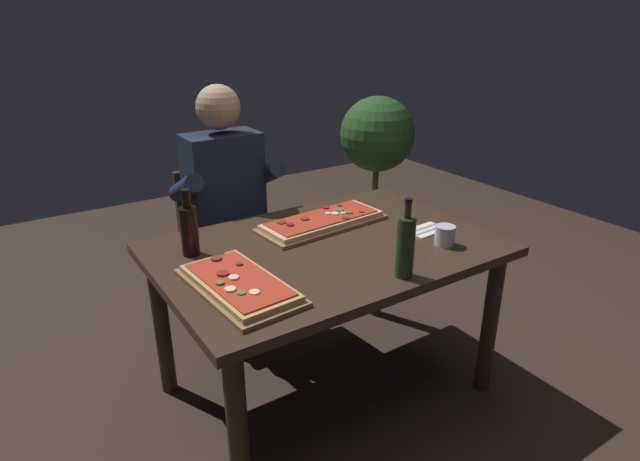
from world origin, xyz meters
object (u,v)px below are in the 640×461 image
at_px(pizza_rectangular_left, 239,284).
at_px(tumbler_near_camera, 445,237).
at_px(pizza_rectangular_front, 322,221).
at_px(seated_diner, 228,202).
at_px(oil_bottle_amber, 189,229).
at_px(potted_plant_corner, 376,156).
at_px(diner_chair, 223,239).
at_px(wine_bottle_dark, 405,246).
at_px(dining_table, 326,266).

bearing_deg(pizza_rectangular_left, tumbler_near_camera, -7.80).
xyz_separation_m(pizza_rectangular_front, tumbler_near_camera, (0.31, -0.47, 0.02)).
bearing_deg(seated_diner, oil_bottle_amber, -127.38).
distance_m(pizza_rectangular_front, potted_plant_corner, 1.55).
bearing_deg(diner_chair, tumbler_near_camera, -64.58).
bearing_deg(potted_plant_corner, oil_bottle_amber, -150.56).
distance_m(wine_bottle_dark, potted_plant_corner, 2.01).
bearing_deg(pizza_rectangular_front, tumbler_near_camera, -56.71).
distance_m(diner_chair, seated_diner, 0.28).
relative_size(wine_bottle_dark, potted_plant_corner, 0.27).
xyz_separation_m(oil_bottle_amber, seated_diner, (0.39, 0.51, -0.11)).
bearing_deg(tumbler_near_camera, oil_bottle_amber, 151.80).
bearing_deg(dining_table, tumbler_near_camera, -32.84).
bearing_deg(oil_bottle_amber, diner_chair, 58.28).
bearing_deg(potted_plant_corner, pizza_rectangular_left, -141.67).
bearing_deg(seated_diner, pizza_rectangular_left, -111.86).
xyz_separation_m(dining_table, seated_diner, (-0.12, 0.74, 0.10)).
relative_size(tumbler_near_camera, seated_diner, 0.06).
bearing_deg(seated_diner, dining_table, -80.89).
distance_m(pizza_rectangular_left, wine_bottle_dark, 0.61).
xyz_separation_m(pizza_rectangular_left, tumbler_near_camera, (0.89, -0.12, 0.02)).
bearing_deg(seated_diner, diner_chair, 90.00).
bearing_deg(dining_table, wine_bottle_dark, -78.07).
distance_m(dining_table, pizza_rectangular_front, 0.25).
distance_m(tumbler_near_camera, potted_plant_corner, 1.72).
height_order(oil_bottle_amber, potted_plant_corner, potted_plant_corner).
distance_m(oil_bottle_amber, diner_chair, 0.82).
bearing_deg(diner_chair, pizza_rectangular_front, -70.88).
relative_size(oil_bottle_amber, diner_chair, 0.32).
height_order(pizza_rectangular_left, wine_bottle_dark, wine_bottle_dark).
relative_size(oil_bottle_amber, potted_plant_corner, 0.25).
height_order(pizza_rectangular_front, wine_bottle_dark, wine_bottle_dark).
height_order(diner_chair, seated_diner, seated_diner).
xyz_separation_m(dining_table, potted_plant_corner, (1.27, 1.23, 0.04)).
xyz_separation_m(wine_bottle_dark, seated_diner, (-0.20, 1.12, -0.12)).
bearing_deg(pizza_rectangular_front, oil_bottle_amber, 177.39).
bearing_deg(diner_chair, oil_bottle_amber, -121.72).
relative_size(oil_bottle_amber, tumbler_near_camera, 3.24).
relative_size(oil_bottle_amber, seated_diner, 0.21).
bearing_deg(tumbler_near_camera, potted_plant_corner, 60.41).
xyz_separation_m(wine_bottle_dark, oil_bottle_amber, (-0.59, 0.62, -0.01)).
height_order(tumbler_near_camera, seated_diner, seated_diner).
xyz_separation_m(diner_chair, potted_plant_corner, (1.38, 0.37, 0.20)).
xyz_separation_m(oil_bottle_amber, diner_chair, (0.39, 0.63, -0.36)).
relative_size(dining_table, oil_bottle_amber, 5.07).
bearing_deg(dining_table, pizza_rectangular_front, 60.95).
height_order(wine_bottle_dark, potted_plant_corner, potted_plant_corner).
distance_m(oil_bottle_amber, seated_diner, 0.65).
height_order(dining_table, oil_bottle_amber, oil_bottle_amber).
bearing_deg(oil_bottle_amber, pizza_rectangular_front, -2.61).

